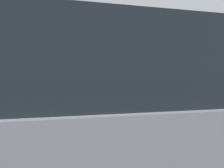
# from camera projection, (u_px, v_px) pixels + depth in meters

# --- Properties ---
(sidewalk_curb) EXTENTS (36.00, 2.33, 0.14)m
(sidewalk_curb) POSITION_uv_depth(u_px,v_px,m) (78.00, 153.00, 5.07)
(sidewalk_curb) COLOR gray
(sidewalk_curb) RESTS_ON ground
(parking_meter) EXTENTS (0.16, 0.17, 1.46)m
(parking_meter) POSITION_uv_depth(u_px,v_px,m) (90.00, 87.00, 4.41)
(parking_meter) COLOR slate
(parking_meter) RESTS_ON sidewalk_curb
(pedestrian_at_meter) EXTENTS (0.55, 0.66, 1.64)m
(pedestrian_at_meter) POSITION_uv_depth(u_px,v_px,m) (123.00, 93.00, 4.85)
(pedestrian_at_meter) COLOR slate
(pedestrian_at_meter) RESTS_ON sidewalk_curb
(parked_sedan_gray) EXTENTS (4.62, 1.85, 1.76)m
(parked_sedan_gray) POSITION_uv_depth(u_px,v_px,m) (79.00, 132.00, 2.54)
(parked_sedan_gray) COLOR slate
(parked_sedan_gray) RESTS_ON ground
(background_railing) EXTENTS (24.06, 0.06, 1.05)m
(background_railing) POSITION_uv_depth(u_px,v_px,m) (67.00, 99.00, 5.87)
(background_railing) COLOR #1E602D
(background_railing) RESTS_ON sidewalk_curb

